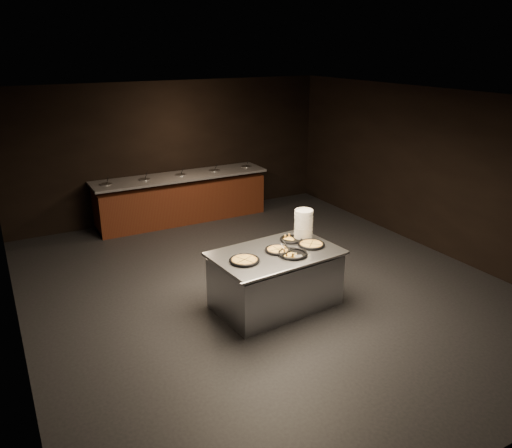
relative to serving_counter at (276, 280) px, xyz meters
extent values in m
cube|color=black|center=(0.16, 0.60, -0.41)|extent=(7.00, 8.00, 0.01)
cube|color=black|center=(0.16, 0.60, 2.50)|extent=(7.00, 8.00, 0.01)
cube|color=black|center=(0.16, 4.61, 1.04)|extent=(7.00, 0.01, 2.90)
cube|color=black|center=(0.16, -3.40, 1.04)|extent=(7.00, 0.01, 2.90)
cube|color=black|center=(-3.35, 0.60, 1.04)|extent=(0.01, 8.00, 2.90)
cube|color=black|center=(3.66, 0.60, 1.04)|extent=(0.01, 8.00, 2.90)
cube|color=#4D2412|center=(0.16, 4.18, 0.02)|extent=(3.60, 0.75, 0.85)
cube|color=slate|center=(0.16, 4.18, 0.57)|extent=(3.70, 0.83, 0.05)
cube|color=#3C210D|center=(0.16, 4.18, -0.37)|extent=(3.60, 0.69, 0.08)
cylinder|color=silver|center=(-1.39, 4.18, 0.57)|extent=(0.22, 0.22, 0.08)
cylinder|color=#4D6829|center=(-1.39, 4.18, 0.60)|extent=(0.19, 0.19, 0.02)
cylinder|color=black|center=(-1.36, 4.16, 0.68)|extent=(0.04, 0.10, 0.19)
cylinder|color=silver|center=(-0.62, 4.18, 0.57)|extent=(0.22, 0.22, 0.08)
cylinder|color=#4D6829|center=(-0.62, 4.18, 0.60)|extent=(0.19, 0.19, 0.02)
cylinder|color=black|center=(-0.59, 4.16, 0.68)|extent=(0.04, 0.10, 0.19)
cylinder|color=silver|center=(0.16, 4.18, 0.57)|extent=(0.22, 0.22, 0.08)
cylinder|color=#4D6829|center=(0.16, 4.18, 0.60)|extent=(0.19, 0.19, 0.02)
cylinder|color=black|center=(0.19, 4.16, 0.68)|extent=(0.04, 0.10, 0.19)
cylinder|color=silver|center=(0.93, 4.18, 0.57)|extent=(0.22, 0.22, 0.08)
cylinder|color=#4D6829|center=(0.93, 4.18, 0.60)|extent=(0.19, 0.19, 0.02)
cylinder|color=black|center=(0.96, 4.16, 0.68)|extent=(0.04, 0.10, 0.19)
cylinder|color=silver|center=(1.71, 4.18, 0.57)|extent=(0.22, 0.22, 0.08)
cylinder|color=#4D6829|center=(1.71, 4.18, 0.60)|extent=(0.19, 0.19, 0.02)
cylinder|color=black|center=(1.74, 4.16, 0.68)|extent=(0.04, 0.10, 0.19)
cube|color=silver|center=(0.00, 0.00, -0.03)|extent=(1.78, 1.17, 0.76)
cube|color=silver|center=(0.00, 0.00, 0.42)|extent=(1.86, 1.26, 0.04)
cylinder|color=silver|center=(0.00, -0.56, 0.42)|extent=(1.77, 0.19, 0.04)
cylinder|color=white|center=(0.64, 0.27, 0.66)|extent=(0.27, 0.27, 0.44)
cylinder|color=black|center=(-0.54, -0.08, 0.45)|extent=(0.39, 0.39, 0.01)
torus|color=black|center=(-0.54, -0.08, 0.46)|extent=(0.42, 0.42, 0.04)
torus|color=#9C6228|center=(-0.54, -0.08, 0.46)|extent=(0.35, 0.35, 0.03)
cylinder|color=#E5B453|center=(-0.54, -0.08, 0.46)|extent=(0.31, 0.31, 0.02)
cube|color=black|center=(-0.54, -0.08, 0.47)|extent=(0.13, 0.29, 0.00)
cube|color=black|center=(-0.54, -0.08, 0.47)|extent=(0.29, 0.13, 0.00)
cylinder|color=black|center=(0.04, 0.01, 0.45)|extent=(0.34, 0.34, 0.01)
torus|color=black|center=(0.04, 0.01, 0.46)|extent=(0.37, 0.37, 0.04)
torus|color=#9C6228|center=(0.04, 0.01, 0.46)|extent=(0.30, 0.30, 0.03)
cylinder|color=#E5B453|center=(0.04, 0.01, 0.46)|extent=(0.26, 0.26, 0.02)
cube|color=black|center=(0.04, 0.01, 0.47)|extent=(0.02, 0.26, 0.00)
cube|color=black|center=(0.04, 0.01, 0.47)|extent=(0.26, 0.02, 0.00)
cylinder|color=black|center=(0.43, 0.27, 0.45)|extent=(0.32, 0.32, 0.01)
torus|color=black|center=(0.43, 0.27, 0.46)|extent=(0.34, 0.34, 0.04)
cylinder|color=black|center=(0.15, -0.20, 0.45)|extent=(0.39, 0.39, 0.01)
torus|color=black|center=(0.15, -0.20, 0.46)|extent=(0.42, 0.42, 0.04)
cylinder|color=black|center=(0.57, -0.04, 0.45)|extent=(0.37, 0.37, 0.01)
torus|color=black|center=(0.57, -0.04, 0.46)|extent=(0.39, 0.39, 0.04)
torus|color=#9C6228|center=(0.57, -0.04, 0.46)|extent=(0.33, 0.33, 0.03)
cylinder|color=#E5B453|center=(0.57, -0.04, 0.46)|extent=(0.29, 0.29, 0.02)
cube|color=black|center=(0.57, -0.04, 0.47)|extent=(0.21, 0.21, 0.00)
cube|color=black|center=(0.57, -0.04, 0.47)|extent=(0.21, 0.21, 0.00)
cube|color=silver|center=(0.11, 0.08, 0.46)|extent=(0.10, 0.12, 0.00)
cylinder|color=black|center=(0.12, -0.08, 0.54)|extent=(0.03, 0.21, 0.12)
cylinder|color=silver|center=(0.12, 0.00, 0.49)|extent=(0.02, 0.11, 0.08)
cube|color=silver|center=(0.17, -0.32, 0.46)|extent=(0.13, 0.11, 0.00)
cylinder|color=black|center=(0.02, -0.28, 0.54)|extent=(0.19, 0.08, 0.13)
cylinder|color=silver|center=(0.09, -0.30, 0.49)|extent=(0.10, 0.04, 0.08)
camera|label=1|loc=(-3.35, -5.54, 3.21)|focal=35.00mm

